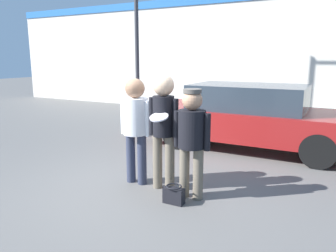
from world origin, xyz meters
name	(u,v)px	position (x,y,z in m)	size (l,w,h in m)	color
ground_plane	(149,185)	(0.00, 0.00, 0.00)	(56.00, 56.00, 0.00)	#5B5956
storefront_building	(262,54)	(0.00, 7.88, 2.20)	(24.00, 0.22, 4.35)	silver
person_left	(136,121)	(-0.24, -0.01, 1.05)	(0.57, 0.40, 1.74)	#2D3347
person_middle_with_frisbee	(163,122)	(0.29, -0.03, 1.10)	(0.50, 0.55, 1.81)	#665B4C
person_right	(192,134)	(0.81, -0.13, 0.98)	(0.57, 0.40, 1.63)	#665B4C
parked_car_near	(251,116)	(0.87, 3.07, 0.74)	(4.79, 1.93, 1.46)	maroon
handbag	(174,195)	(0.68, -0.43, 0.13)	(0.30, 0.23, 0.27)	black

